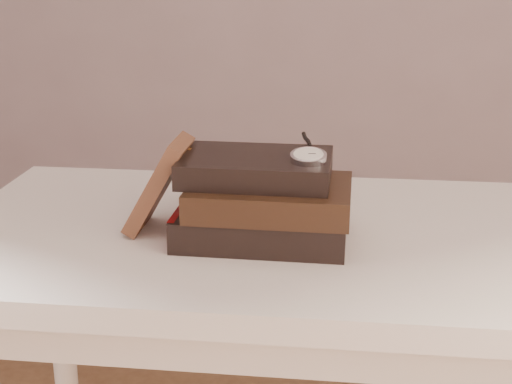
# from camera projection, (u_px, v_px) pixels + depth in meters

# --- Properties ---
(table) EXTENTS (1.00, 0.60, 0.75)m
(table) POSITION_uv_depth(u_px,v_px,m) (255.00, 280.00, 1.23)
(table) COLOR silver
(table) RESTS_ON ground
(book_stack) EXTENTS (0.27, 0.19, 0.13)m
(book_stack) POSITION_uv_depth(u_px,v_px,m) (263.00, 201.00, 1.15)
(book_stack) COLOR black
(book_stack) RESTS_ON table
(journal) EXTENTS (0.10, 0.10, 0.15)m
(journal) POSITION_uv_depth(u_px,v_px,m) (159.00, 184.00, 1.18)
(journal) COLOR #44261A
(journal) RESTS_ON table
(pocket_watch) EXTENTS (0.06, 0.16, 0.02)m
(pocket_watch) POSITION_uv_depth(u_px,v_px,m) (308.00, 155.00, 1.10)
(pocket_watch) COLOR silver
(pocket_watch) RESTS_ON book_stack
(eyeglasses) EXTENTS (0.11, 0.13, 0.05)m
(eyeglasses) POSITION_uv_depth(u_px,v_px,m) (214.00, 174.00, 1.24)
(eyeglasses) COLOR silver
(eyeglasses) RESTS_ON book_stack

